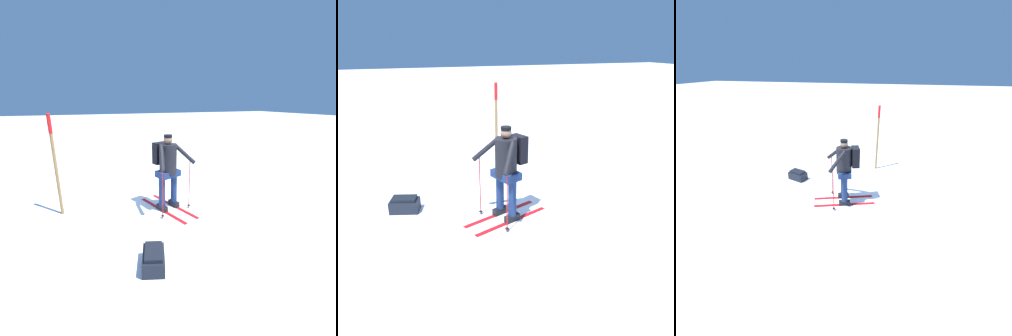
{
  "view_description": "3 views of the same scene",
  "coord_description": "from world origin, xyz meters",
  "views": [
    {
      "loc": [
        -1.3,
        -4.89,
        2.47
      ],
      "look_at": [
        0.44,
        -0.33,
        1.0
      ],
      "focal_mm": 24.0,
      "sensor_mm": 36.0,
      "label": 1
    },
    {
      "loc": [
        5.57,
        -2.2,
        3.1
      ],
      "look_at": [
        0.44,
        -0.33,
        1.0
      ],
      "focal_mm": 35.0,
      "sensor_mm": 36.0,
      "label": 2
    },
    {
      "loc": [
        5.51,
        0.91,
        3.42
      ],
      "look_at": [
        0.44,
        -0.33,
        1.0
      ],
      "focal_mm": 24.0,
      "sensor_mm": 36.0,
      "label": 3
    }
  ],
  "objects": [
    {
      "name": "trail_marker",
      "position": [
        -1.9,
        0.27,
        1.29
      ],
      "size": [
        0.08,
        0.08,
        2.23
      ],
      "color": "olive",
      "rests_on": "ground_plane"
    },
    {
      "name": "skier",
      "position": [
        0.44,
        -0.31,
        1.05
      ],
      "size": [
        1.09,
        1.69,
        1.76
      ],
      "color": "red",
      "rests_on": "ground_plane"
    },
    {
      "name": "dropped_backpack",
      "position": [
        -0.47,
        -2.11,
        0.14
      ],
      "size": [
        0.48,
        0.62,
        0.3
      ],
      "color": "black",
      "rests_on": "ground_plane"
    },
    {
      "name": "ground_plane",
      "position": [
        0.0,
        0.0,
        0.0
      ],
      "size": [
        80.0,
        80.0,
        0.0
      ],
      "primitive_type": "plane",
      "color": "white"
    }
  ]
}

